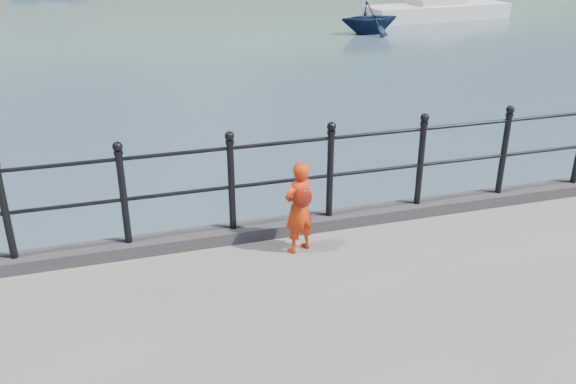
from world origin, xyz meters
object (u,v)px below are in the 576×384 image
object	(u,v)px
railing	(282,169)
child	(299,207)
sailboat_near	(437,12)
launch_navy	(370,18)

from	to	relation	value
railing	child	world-z (taller)	railing
railing	sailboat_near	size ratio (longest dim) A/B	1.80
railing	sailboat_near	xyz separation A→B (m)	(14.21, 21.49, -1.48)
launch_navy	sailboat_near	world-z (taller)	sailboat_near
child	launch_navy	bearing A→B (deg)	-140.06
launch_navy	sailboat_near	bearing A→B (deg)	-61.73
launch_navy	sailboat_near	xyz separation A→B (m)	(4.98, 3.11, -0.35)
railing	sailboat_near	world-z (taller)	sailboat_near
railing	sailboat_near	bearing A→B (deg)	56.54
railing	child	bearing A→B (deg)	-82.85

